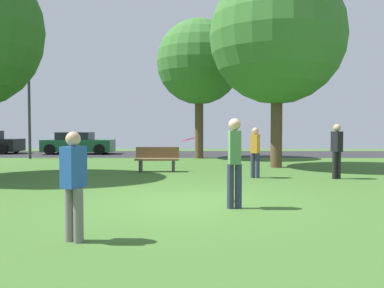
{
  "coord_description": "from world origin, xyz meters",
  "views": [
    {
      "loc": [
        0.06,
        -8.79,
        1.62
      ],
      "look_at": [
        0.0,
        2.73,
        1.15
      ],
      "focal_mm": 38.04,
      "sensor_mm": 36.0,
      "label": 1
    }
  ],
  "objects_px": {
    "oak_tree_center": "(199,62)",
    "street_lamp_post": "(29,115)",
    "person_bystander": "(337,148)",
    "person_walking": "(234,158)",
    "person_catcher": "(255,150)",
    "frisbee_disc": "(189,139)",
    "park_bench": "(157,159)",
    "parked_car_green": "(78,144)",
    "maple_tree_near": "(277,37)",
    "person_thrower": "(74,182)"
  },
  "relations": [
    {
      "from": "oak_tree_center",
      "to": "person_catcher",
      "type": "relative_size",
      "value": 4.49
    },
    {
      "from": "maple_tree_near",
      "to": "parked_car_green",
      "type": "height_order",
      "value": "maple_tree_near"
    },
    {
      "from": "maple_tree_near",
      "to": "street_lamp_post",
      "type": "height_order",
      "value": "maple_tree_near"
    },
    {
      "from": "person_walking",
      "to": "parked_car_green",
      "type": "relative_size",
      "value": 0.43
    },
    {
      "from": "frisbee_disc",
      "to": "parked_car_green",
      "type": "xyz_separation_m",
      "value": [
        -6.99,
        15.92,
        -0.74
      ]
    },
    {
      "from": "oak_tree_center",
      "to": "person_walking",
      "type": "relative_size",
      "value": 4.04
    },
    {
      "from": "person_bystander",
      "to": "person_walking",
      "type": "distance_m",
      "value": 6.0
    },
    {
      "from": "person_catcher",
      "to": "park_bench",
      "type": "height_order",
      "value": "person_catcher"
    },
    {
      "from": "frisbee_disc",
      "to": "person_bystander",
      "type": "bearing_deg",
      "value": 40.45
    },
    {
      "from": "person_walking",
      "to": "street_lamp_post",
      "type": "xyz_separation_m",
      "value": [
        -9.33,
        12.89,
        1.24
      ]
    },
    {
      "from": "person_bystander",
      "to": "frisbee_disc",
      "type": "height_order",
      "value": "person_bystander"
    },
    {
      "from": "maple_tree_near",
      "to": "person_thrower",
      "type": "distance_m",
      "value": 12.74
    },
    {
      "from": "oak_tree_center",
      "to": "frisbee_disc",
      "type": "distance_m",
      "value": 13.08
    },
    {
      "from": "person_thrower",
      "to": "street_lamp_post",
      "type": "relative_size",
      "value": 0.35
    },
    {
      "from": "person_thrower",
      "to": "park_bench",
      "type": "relative_size",
      "value": 0.98
    },
    {
      "from": "person_catcher",
      "to": "person_bystander",
      "type": "relative_size",
      "value": 0.94
    },
    {
      "from": "frisbee_disc",
      "to": "parked_car_green",
      "type": "height_order",
      "value": "frisbee_disc"
    },
    {
      "from": "maple_tree_near",
      "to": "person_walking",
      "type": "distance_m",
      "value": 9.79
    },
    {
      "from": "person_catcher",
      "to": "parked_car_green",
      "type": "distance_m",
      "value": 14.85
    },
    {
      "from": "oak_tree_center",
      "to": "frisbee_disc",
      "type": "xyz_separation_m",
      "value": [
        -0.38,
        -12.55,
        -3.67
      ]
    },
    {
      "from": "person_thrower",
      "to": "parked_car_green",
      "type": "bearing_deg",
      "value": 42.38
    },
    {
      "from": "maple_tree_near",
      "to": "person_walking",
      "type": "bearing_deg",
      "value": -106.77
    },
    {
      "from": "oak_tree_center",
      "to": "street_lamp_post",
      "type": "relative_size",
      "value": 1.62
    },
    {
      "from": "frisbee_disc",
      "to": "park_bench",
      "type": "distance_m",
      "value": 6.22
    },
    {
      "from": "maple_tree_near",
      "to": "parked_car_green",
      "type": "xyz_separation_m",
      "value": [
        -10.45,
        8.27,
        -4.66
      ]
    },
    {
      "from": "oak_tree_center",
      "to": "person_walking",
      "type": "distance_m",
      "value": 13.93
    },
    {
      "from": "maple_tree_near",
      "to": "person_walking",
      "type": "relative_size",
      "value": 4.46
    },
    {
      "from": "maple_tree_near",
      "to": "park_bench",
      "type": "relative_size",
      "value": 5.02
    },
    {
      "from": "park_bench",
      "to": "street_lamp_post",
      "type": "relative_size",
      "value": 0.36
    },
    {
      "from": "person_walking",
      "to": "park_bench",
      "type": "bearing_deg",
      "value": 14.68
    },
    {
      "from": "maple_tree_near",
      "to": "person_walking",
      "type": "xyz_separation_m",
      "value": [
        -2.54,
        -8.43,
        -4.27
      ]
    },
    {
      "from": "person_thrower",
      "to": "person_bystander",
      "type": "distance_m",
      "value": 9.44
    },
    {
      "from": "street_lamp_post",
      "to": "parked_car_green",
      "type": "bearing_deg",
      "value": 69.62
    },
    {
      "from": "person_catcher",
      "to": "street_lamp_post",
      "type": "xyz_separation_m",
      "value": [
        -10.49,
        7.94,
        1.36
      ]
    },
    {
      "from": "oak_tree_center",
      "to": "street_lamp_post",
      "type": "height_order",
      "value": "oak_tree_center"
    },
    {
      "from": "person_walking",
      "to": "street_lamp_post",
      "type": "height_order",
      "value": "street_lamp_post"
    },
    {
      "from": "oak_tree_center",
      "to": "parked_car_green",
      "type": "distance_m",
      "value": 9.23
    },
    {
      "from": "person_bystander",
      "to": "person_catcher",
      "type": "bearing_deg",
      "value": 64.03
    },
    {
      "from": "person_bystander",
      "to": "person_walking",
      "type": "bearing_deg",
      "value": 121.05
    },
    {
      "from": "frisbee_disc",
      "to": "person_walking",
      "type": "bearing_deg",
      "value": -39.96
    },
    {
      "from": "maple_tree_near",
      "to": "person_bystander",
      "type": "distance_m",
      "value": 5.81
    },
    {
      "from": "parked_car_green",
      "to": "park_bench",
      "type": "bearing_deg",
      "value": -59.83
    },
    {
      "from": "person_catcher",
      "to": "parked_car_green",
      "type": "bearing_deg",
      "value": -115.75
    },
    {
      "from": "person_catcher",
      "to": "park_bench",
      "type": "distance_m",
      "value": 3.83
    },
    {
      "from": "oak_tree_center",
      "to": "person_bystander",
      "type": "bearing_deg",
      "value": -63.77
    },
    {
      "from": "maple_tree_near",
      "to": "frisbee_disc",
      "type": "height_order",
      "value": "maple_tree_near"
    },
    {
      "from": "parked_car_green",
      "to": "frisbee_disc",
      "type": "bearing_deg",
      "value": -66.3
    },
    {
      "from": "parked_car_green",
      "to": "person_bystander",
      "type": "bearing_deg",
      "value": -45.88
    },
    {
      "from": "oak_tree_center",
      "to": "park_bench",
      "type": "xyz_separation_m",
      "value": [
        -1.62,
        -6.52,
        -4.57
      ]
    },
    {
      "from": "person_thrower",
      "to": "person_walking",
      "type": "distance_m",
      "value": 3.47
    }
  ]
}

